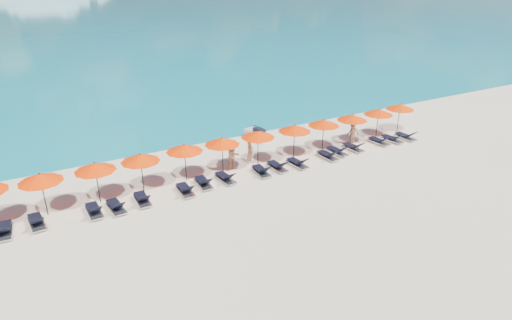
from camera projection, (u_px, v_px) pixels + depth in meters
ground at (284, 200)px, 22.58m from camera, size 1400.00×1400.00×0.00m
jetski at (258, 134)px, 31.09m from camera, size 1.09×2.41×0.83m
beachgoer_a at (250, 152)px, 26.81m from camera, size 0.64×0.56×1.48m
beachgoer_b at (233, 157)px, 25.80m from camera, size 0.88×0.55×1.75m
beachgoer_c at (353, 132)px, 30.14m from camera, size 1.10×0.58×1.65m
umbrella_1 at (40, 178)px, 20.40m from camera, size 2.10×2.10×2.28m
umbrella_2 at (95, 167)px, 21.59m from camera, size 2.10×2.10×2.28m
umbrella_3 at (140, 158)px, 22.68m from camera, size 2.10×2.10×2.28m
umbrella_4 at (184, 148)px, 24.01m from camera, size 2.10×2.10×2.28m
umbrella_5 at (222, 141)px, 24.99m from camera, size 2.10×2.10×2.28m
umbrella_6 at (258, 134)px, 26.14m from camera, size 2.10×2.10×2.28m
umbrella_7 at (295, 128)px, 27.16m from camera, size 2.10×2.10×2.28m
umbrella_8 at (324, 123)px, 28.25m from camera, size 2.10×2.10×2.28m
umbrella_9 at (352, 117)px, 29.32m from camera, size 2.10×2.10×2.28m
umbrella_10 at (379, 112)px, 30.52m from camera, size 2.10×2.10×2.28m
umbrella_11 at (400, 107)px, 31.80m from camera, size 2.10×2.10×2.28m
lounger_1 at (4, 230)px, 19.42m from camera, size 0.74×1.74×0.66m
lounger_2 at (37, 222)px, 20.13m from camera, size 0.76×1.75×0.66m
lounger_3 at (94, 210)px, 21.12m from camera, size 0.67×1.72×0.66m
lounger_4 at (116, 206)px, 21.48m from camera, size 0.77×1.75×0.66m
lounger_5 at (142, 199)px, 22.20m from camera, size 0.67×1.72×0.66m
lounger_6 at (185, 190)px, 23.18m from camera, size 0.67×1.72×0.66m
lounger_7 at (204, 182)px, 24.00m from camera, size 0.72×1.73×0.66m
lounger_8 at (225, 178)px, 24.58m from camera, size 0.73×1.74×0.66m
lounger_9 at (261, 171)px, 25.46m from camera, size 0.76×1.75×0.66m
lounger_10 at (277, 166)px, 26.08m from camera, size 0.65×1.71×0.66m
lounger_11 at (298, 163)px, 26.54m from camera, size 0.74×1.74×0.66m
lounger_12 at (328, 155)px, 27.70m from camera, size 0.67×1.72×0.66m
lounger_13 at (337, 151)px, 28.39m from camera, size 0.71×1.73×0.66m
lounger_14 at (353, 147)px, 29.04m from camera, size 0.72×1.73×0.66m
lounger_15 at (379, 141)px, 30.17m from camera, size 0.77×1.75×0.66m
lounger_16 at (392, 139)px, 30.57m from camera, size 0.79×1.75×0.66m
lounger_17 at (406, 136)px, 31.06m from camera, size 0.68×1.72×0.66m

